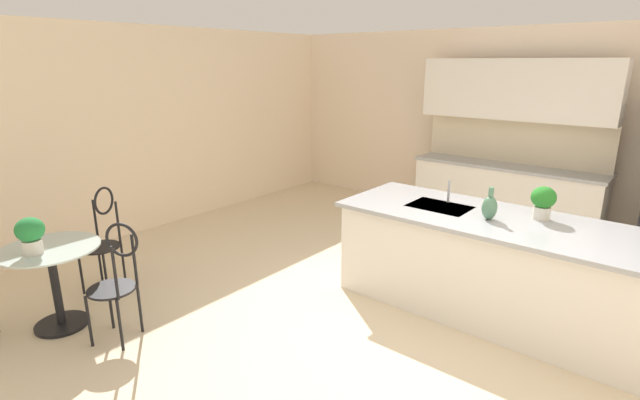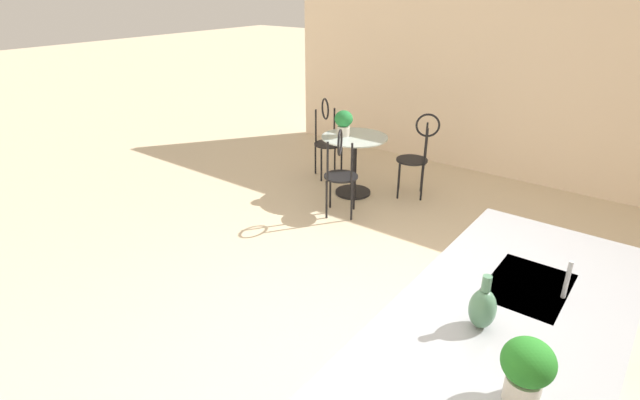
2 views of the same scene
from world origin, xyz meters
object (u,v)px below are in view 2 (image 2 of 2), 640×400
at_px(vase_on_counter, 483,308).
at_px(chair_near_window, 341,169).
at_px(chair_toward_desk, 417,151).
at_px(potted_plant_on_table, 344,121).
at_px(chair_by_island, 327,135).
at_px(potted_plant_counter_near, 527,368).
at_px(bistro_table, 354,160).

bearing_deg(vase_on_counter, chair_near_window, -132.64).
bearing_deg(chair_toward_desk, chair_near_window, -21.14).
xyz_separation_m(chair_toward_desk, potted_plant_on_table, (0.46, -0.77, 0.34)).
height_order(chair_by_island, potted_plant_counter_near, potted_plant_counter_near).
bearing_deg(potted_plant_on_table, bistro_table, 109.33).
distance_m(potted_plant_on_table, potted_plant_counter_near, 4.27).
height_order(bistro_table, potted_plant_counter_near, potted_plant_counter_near).
bearing_deg(chair_by_island, chair_near_window, 42.99).
relative_size(bistro_table, potted_plant_counter_near, 2.74).
relative_size(chair_near_window, potted_plant_counter_near, 3.57).
bearing_deg(bistro_table, chair_by_island, -116.09).
height_order(bistro_table, vase_on_counter, vase_on_counter).
bearing_deg(potted_plant_on_table, potted_plant_counter_near, 44.22).
xyz_separation_m(chair_by_island, potted_plant_on_table, (0.36, 0.51, 0.34)).
bearing_deg(potted_plant_counter_near, vase_on_counter, -139.68).
xyz_separation_m(chair_toward_desk, potted_plant_counter_near, (3.52, 2.20, 0.51)).
bearing_deg(chair_by_island, potted_plant_counter_near, 45.55).
height_order(chair_near_window, potted_plant_counter_near, potted_plant_counter_near).
relative_size(bistro_table, chair_toward_desk, 0.77).
distance_m(potted_plant_counter_near, vase_on_counter, 0.46).
height_order(chair_toward_desk, potted_plant_counter_near, potted_plant_counter_near).
bearing_deg(bistro_table, potted_plant_counter_near, 42.49).
height_order(bistro_table, chair_near_window, chair_near_window).
distance_m(chair_by_island, potted_plant_counter_near, 4.91).
bearing_deg(bistro_table, vase_on_counter, 42.75).
xyz_separation_m(bistro_table, chair_toward_desk, (-0.41, 0.64, 0.13)).
distance_m(chair_toward_desk, potted_plant_on_table, 0.96).
xyz_separation_m(chair_near_window, chair_toward_desk, (-1.04, 0.40, 0.00)).
bearing_deg(chair_toward_desk, chair_by_island, -85.60).
height_order(bistro_table, potted_plant_on_table, potted_plant_on_table).
distance_m(bistro_table, potted_plant_counter_near, 4.26).
xyz_separation_m(chair_by_island, potted_plant_counter_near, (3.42, 3.48, 0.51)).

